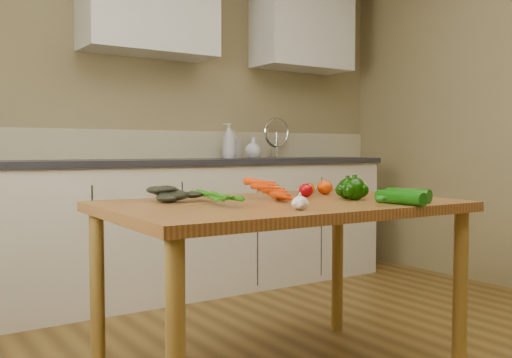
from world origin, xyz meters
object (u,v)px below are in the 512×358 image
(carrot_bunch, at_px, (253,193))
(zucchini_b, at_px, (400,198))
(leafy_greens, at_px, (172,189))
(zucchini_a, at_px, (408,195))
(pepper_a, at_px, (347,189))
(garlic_bulb, at_px, (300,203))
(pepper_c, at_px, (355,189))
(soap_bottle_c, at_px, (253,148))
(tomato_b, at_px, (308,189))
(tomato_a, at_px, (306,190))
(tomato_c, at_px, (325,187))
(pepper_b, at_px, (354,187))
(table, at_px, (280,222))
(soap_bottle_b, at_px, (233,144))
(soap_bottle_a, at_px, (229,141))

(carrot_bunch, bearing_deg, zucchini_b, -45.41)
(leafy_greens, bearing_deg, zucchini_a, -36.01)
(carrot_bunch, xyz_separation_m, zucchini_a, (0.49, -0.39, -0.01))
(leafy_greens, bearing_deg, pepper_a, -23.66)
(garlic_bulb, xyz_separation_m, pepper_a, (0.46, 0.25, 0.02))
(carrot_bunch, bearing_deg, pepper_c, -24.39)
(soap_bottle_c, relative_size, tomato_b, 2.48)
(soap_bottle_c, distance_m, carrot_bunch, 1.90)
(leafy_greens, bearing_deg, soap_bottle_c, 46.58)
(tomato_a, xyz_separation_m, tomato_c, (0.17, 0.07, 0.00))
(garlic_bulb, height_order, zucchini_b, zucchini_b)
(pepper_a, xyz_separation_m, tomato_b, (-0.02, 0.24, -0.01))
(pepper_c, bearing_deg, zucchini_a, -61.48)
(pepper_b, distance_m, zucchini_a, 0.34)
(table, relative_size, garlic_bulb, 24.50)
(table, distance_m, soap_bottle_b, 1.98)
(tomato_c, bearing_deg, pepper_b, -77.44)
(tomato_b, bearing_deg, pepper_a, -84.41)
(table, bearing_deg, zucchini_b, -47.64)
(pepper_b, bearing_deg, garlic_bulb, -150.06)
(soap_bottle_a, bearing_deg, pepper_b, -6.41)
(zucchini_a, bearing_deg, soap_bottle_a, 79.49)
(table, distance_m, soap_bottle_a, 1.91)
(tomato_a, bearing_deg, leafy_greens, 166.78)
(zucchini_a, bearing_deg, garlic_bulb, 178.64)
(table, bearing_deg, pepper_a, -8.49)
(leafy_greens, height_order, tomato_a, leafy_greens)
(table, xyz_separation_m, carrot_bunch, (-0.09, 0.07, 0.12))
(pepper_c, bearing_deg, leafy_greens, 151.20)
(table, xyz_separation_m, zucchini_b, (0.31, -0.36, 0.11))
(tomato_a, height_order, tomato_b, tomato_a)
(pepper_b, distance_m, tomato_a, 0.23)
(soap_bottle_a, height_order, soap_bottle_c, soap_bottle_a)
(garlic_bulb, xyz_separation_m, tomato_a, (0.36, 0.41, 0.01))
(soap_bottle_b, relative_size, leafy_greens, 1.05)
(zucchini_a, bearing_deg, zucchini_b, -155.21)
(carrot_bunch, relative_size, pepper_b, 3.08)
(soap_bottle_a, height_order, zucchini_b, soap_bottle_a)
(soap_bottle_a, xyz_separation_m, pepper_a, (-0.46, -1.76, -0.23))
(pepper_b, height_order, zucchini_b, pepper_b)
(pepper_b, height_order, tomato_b, pepper_b)
(soap_bottle_b, height_order, tomato_c, soap_bottle_b)
(soap_bottle_a, distance_m, soap_bottle_b, 0.09)
(zucchini_b, bearing_deg, pepper_a, 88.53)
(soap_bottle_a, distance_m, soap_bottle_c, 0.19)
(tomato_b, height_order, tomato_c, tomato_c)
(soap_bottle_c, height_order, tomato_b, soap_bottle_c)
(carrot_bunch, height_order, tomato_c, carrot_bunch)
(table, relative_size, tomato_a, 21.91)
(soap_bottle_c, bearing_deg, soap_bottle_a, 83.60)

